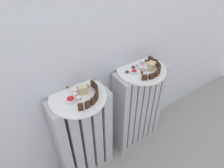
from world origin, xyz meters
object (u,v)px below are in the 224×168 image
object	(u,v)px
jam_bowl_left	(71,100)
fork	(143,67)
plate_right	(141,70)
radiator_left	(84,137)
plate_left	(78,97)
jam_bowl_right	(134,72)
radiator_right	(137,108)

from	to	relation	value
jam_bowl_left	fork	distance (m)	0.51
plate_right	jam_bowl_left	xyz separation A→B (m)	(-0.48, -0.02, 0.02)
radiator_left	plate_left	xyz separation A→B (m)	(0.00, 0.00, 0.35)
radiator_left	plate_right	bearing A→B (deg)	0.00
radiator_left	jam_bowl_right	xyz separation A→B (m)	(0.37, -0.01, 0.37)
radiator_left	fork	world-z (taller)	fork
plate_right	jam_bowl_left	distance (m)	0.49
plate_right	jam_bowl_right	size ratio (longest dim) A/B	8.43
radiator_right	plate_left	size ratio (longest dim) A/B	2.19
jam_bowl_left	jam_bowl_right	world-z (taller)	jam_bowl_left
jam_bowl_left	radiator_left	bearing A→B (deg)	23.75
plate_left	jam_bowl_left	distance (m)	0.05
plate_right	jam_bowl_right	bearing A→B (deg)	-169.12
radiator_left	radiator_right	bearing A→B (deg)	0.00
plate_left	radiator_left	bearing A→B (deg)	-116.57
radiator_right	plate_right	bearing A→B (deg)	180.00
radiator_left	plate_right	xyz separation A→B (m)	(0.44, 0.00, 0.35)
jam_bowl_left	fork	size ratio (longest dim) A/B	0.54
radiator_right	fork	world-z (taller)	fork
plate_left	fork	world-z (taller)	fork
radiator_left	radiator_right	xyz separation A→B (m)	(0.44, 0.00, 0.00)
plate_left	fork	bearing A→B (deg)	0.40
radiator_right	plate_right	xyz separation A→B (m)	(-0.00, 0.00, 0.35)
jam_bowl_right	fork	bearing A→B (deg)	10.43
radiator_left	fork	size ratio (longest dim) A/B	7.74
plate_left	plate_right	distance (m)	0.44
radiator_left	plate_right	distance (m)	0.56
radiator_right	fork	xyz separation A→B (m)	(0.02, 0.00, 0.36)
radiator_left	jam_bowl_left	xyz separation A→B (m)	(-0.05, -0.02, 0.37)
plate_left	jam_bowl_left	world-z (taller)	jam_bowl_left
fork	jam_bowl_left	bearing A→B (deg)	-177.30
plate_right	jam_bowl_left	world-z (taller)	jam_bowl_left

